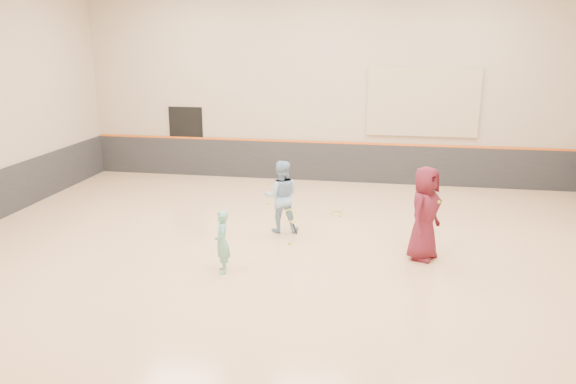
% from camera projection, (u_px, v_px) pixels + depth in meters
% --- Properties ---
extents(room, '(15.04, 12.04, 6.22)m').
position_uv_depth(room, '(294.00, 213.00, 11.59)').
color(room, tan).
rests_on(room, ground).
extents(wainscot_back, '(14.90, 0.04, 1.20)m').
position_uv_depth(wainscot_back, '(326.00, 162.00, 17.31)').
color(wainscot_back, '#232326').
rests_on(wainscot_back, floor).
extents(accent_stripe, '(14.90, 0.03, 0.06)m').
position_uv_depth(accent_stripe, '(326.00, 142.00, 17.14)').
color(accent_stripe, '#D85914').
rests_on(accent_stripe, wall_back).
extents(acoustic_panel, '(3.20, 0.08, 2.00)m').
position_uv_depth(acoustic_panel, '(423.00, 102.00, 16.31)').
color(acoustic_panel, tan).
rests_on(acoustic_panel, wall_back).
extents(doorway, '(1.10, 0.05, 2.20)m').
position_uv_depth(doorway, '(187.00, 141.00, 17.95)').
color(doorway, black).
rests_on(doorway, floor).
extents(girl, '(0.42, 0.52, 1.22)m').
position_uv_depth(girl, '(222.00, 242.00, 10.55)').
color(girl, '#68B4A0').
rests_on(girl, floor).
extents(instructor, '(0.91, 0.76, 1.66)m').
position_uv_depth(instructor, '(281.00, 196.00, 12.76)').
color(instructor, '#8AB1D5').
rests_on(instructor, floor).
extents(young_man, '(0.96, 1.11, 1.91)m').
position_uv_depth(young_man, '(425.00, 213.00, 11.13)').
color(young_man, '#581522').
rests_on(young_man, floor).
extents(held_racket, '(0.58, 0.58, 0.55)m').
position_uv_depth(held_racket, '(291.00, 216.00, 12.44)').
color(held_racket, yellow).
rests_on(held_racket, instructor).
extents(spare_racket, '(0.73, 0.73, 0.11)m').
position_uv_depth(spare_racket, '(337.00, 212.00, 14.21)').
color(spare_racket, '#A2BC29').
rests_on(spare_racket, floor).
extents(ball_under_racket, '(0.07, 0.07, 0.07)m').
position_uv_depth(ball_under_racket, '(290.00, 243.00, 12.12)').
color(ball_under_racket, '#C1D531').
rests_on(ball_under_racket, floor).
extents(ball_in_hand, '(0.07, 0.07, 0.07)m').
position_uv_depth(ball_in_hand, '(439.00, 202.00, 10.94)').
color(ball_in_hand, '#C9DF34').
rests_on(ball_in_hand, young_man).
extents(ball_beside_spare, '(0.07, 0.07, 0.07)m').
position_uv_depth(ball_beside_spare, '(268.00, 203.00, 15.00)').
color(ball_beside_spare, yellow).
rests_on(ball_beside_spare, floor).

